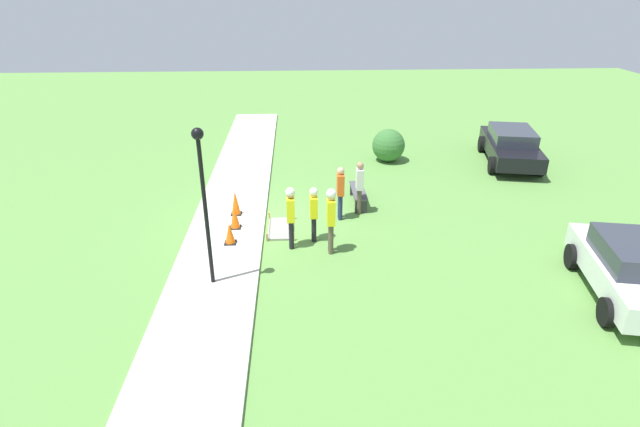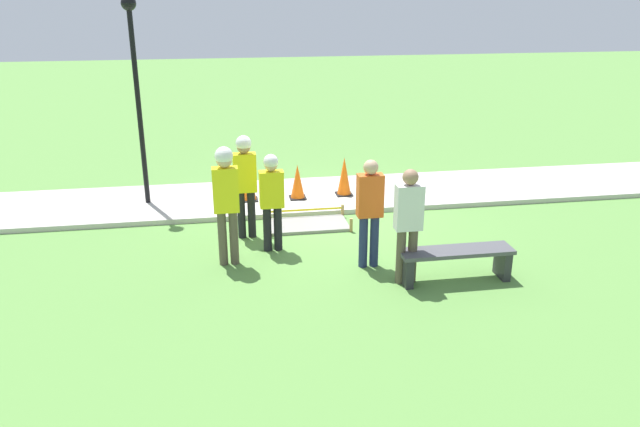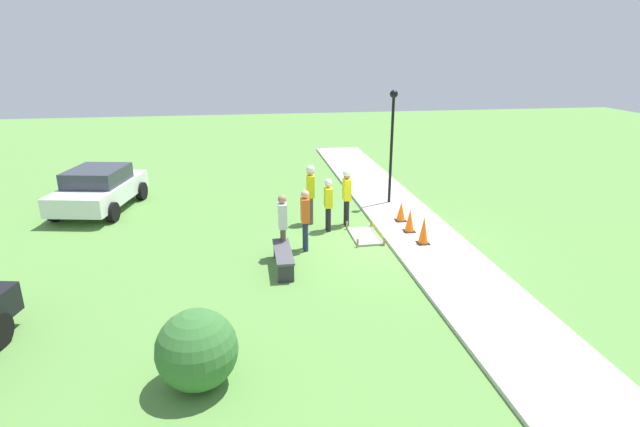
{
  "view_description": "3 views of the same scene",
  "coord_description": "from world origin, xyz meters",
  "px_view_note": "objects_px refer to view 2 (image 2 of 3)",
  "views": [
    {
      "loc": [
        14.53,
        1.04,
        7.02
      ],
      "look_at": [
        1.13,
        1.71,
        0.77
      ],
      "focal_mm": 28.0,
      "sensor_mm": 36.0,
      "label": 1
    },
    {
      "loc": [
        2.18,
        11.34,
        4.22
      ],
      "look_at": [
        0.58,
        1.82,
        0.72
      ],
      "focal_mm": 35.0,
      "sensor_mm": 36.0,
      "label": 2
    },
    {
      "loc": [
        -13.16,
        4.05,
        5.52
      ],
      "look_at": [
        0.58,
        1.9,
        0.84
      ],
      "focal_mm": 28.0,
      "sensor_mm": 36.0,
      "label": 3
    }
  ],
  "objects_px": {
    "worker_supervisor": "(272,195)",
    "park_bench": "(456,259)",
    "traffic_cone_sidewalk_edge": "(249,185)",
    "worker_assistant": "(245,177)",
    "traffic_cone_near_patch": "(344,176)",
    "lamppost_near": "(135,72)",
    "bystander_in_orange_shirt": "(370,207)",
    "traffic_cone_far_patch": "(298,182)",
    "bystander_in_gray_shirt": "(408,219)",
    "worker_trainee": "(226,194)"
  },
  "relations": [
    {
      "from": "park_bench",
      "to": "worker_assistant",
      "type": "bearing_deg",
      "value": -37.25
    },
    {
      "from": "traffic_cone_near_patch",
      "to": "lamppost_near",
      "type": "relative_size",
      "value": 0.2
    },
    {
      "from": "bystander_in_gray_shirt",
      "to": "worker_assistant",
      "type": "bearing_deg",
      "value": -44.53
    },
    {
      "from": "traffic_cone_near_patch",
      "to": "worker_assistant",
      "type": "relative_size",
      "value": 0.44
    },
    {
      "from": "worker_trainee",
      "to": "bystander_in_orange_shirt",
      "type": "distance_m",
      "value": 2.26
    },
    {
      "from": "park_bench",
      "to": "worker_assistant",
      "type": "height_order",
      "value": "worker_assistant"
    },
    {
      "from": "worker_assistant",
      "to": "lamppost_near",
      "type": "xyz_separation_m",
      "value": [
        1.91,
        -1.99,
        1.59
      ]
    },
    {
      "from": "park_bench",
      "to": "traffic_cone_sidewalk_edge",
      "type": "bearing_deg",
      "value": -54.8
    },
    {
      "from": "worker_assistant",
      "to": "bystander_in_gray_shirt",
      "type": "relative_size",
      "value": 1.04
    },
    {
      "from": "traffic_cone_sidewalk_edge",
      "to": "worker_assistant",
      "type": "distance_m",
      "value": 1.92
    },
    {
      "from": "bystander_in_orange_shirt",
      "to": "worker_supervisor",
      "type": "bearing_deg",
      "value": -32.0
    },
    {
      "from": "traffic_cone_sidewalk_edge",
      "to": "worker_supervisor",
      "type": "height_order",
      "value": "worker_supervisor"
    },
    {
      "from": "traffic_cone_near_patch",
      "to": "lamppost_near",
      "type": "bearing_deg",
      "value": -2.51
    },
    {
      "from": "traffic_cone_sidewalk_edge",
      "to": "bystander_in_orange_shirt",
      "type": "relative_size",
      "value": 0.36
    },
    {
      "from": "traffic_cone_near_patch",
      "to": "lamppost_near",
      "type": "height_order",
      "value": "lamppost_near"
    },
    {
      "from": "worker_trainee",
      "to": "worker_supervisor",
      "type": "bearing_deg",
      "value": -149.23
    },
    {
      "from": "worker_supervisor",
      "to": "bystander_in_gray_shirt",
      "type": "relative_size",
      "value": 0.94
    },
    {
      "from": "worker_trainee",
      "to": "lamppost_near",
      "type": "bearing_deg",
      "value": -63.39
    },
    {
      "from": "worker_assistant",
      "to": "worker_trainee",
      "type": "distance_m",
      "value": 1.17
    },
    {
      "from": "traffic_cone_near_patch",
      "to": "worker_assistant",
      "type": "xyz_separation_m",
      "value": [
        2.14,
        1.81,
        0.62
      ]
    },
    {
      "from": "traffic_cone_sidewalk_edge",
      "to": "bystander_in_gray_shirt",
      "type": "relative_size",
      "value": 0.36
    },
    {
      "from": "worker_supervisor",
      "to": "park_bench",
      "type": "bearing_deg",
      "value": 148.05
    },
    {
      "from": "park_bench",
      "to": "traffic_cone_near_patch",
      "type": "bearing_deg",
      "value": -77.89
    },
    {
      "from": "traffic_cone_near_patch",
      "to": "traffic_cone_sidewalk_edge",
      "type": "height_order",
      "value": "traffic_cone_near_patch"
    },
    {
      "from": "traffic_cone_sidewalk_edge",
      "to": "worker_supervisor",
      "type": "relative_size",
      "value": 0.38
    },
    {
      "from": "bystander_in_orange_shirt",
      "to": "bystander_in_gray_shirt",
      "type": "distance_m",
      "value": 0.79
    },
    {
      "from": "traffic_cone_near_patch",
      "to": "park_bench",
      "type": "height_order",
      "value": "traffic_cone_near_patch"
    },
    {
      "from": "lamppost_near",
      "to": "traffic_cone_far_patch",
      "type": "bearing_deg",
      "value": 175.26
    },
    {
      "from": "lamppost_near",
      "to": "worker_assistant",
      "type": "bearing_deg",
      "value": 133.79
    },
    {
      "from": "worker_trainee",
      "to": "bystander_in_gray_shirt",
      "type": "height_order",
      "value": "worker_trainee"
    },
    {
      "from": "bystander_in_orange_shirt",
      "to": "lamppost_near",
      "type": "distance_m",
      "value": 5.45
    },
    {
      "from": "traffic_cone_near_patch",
      "to": "bystander_in_orange_shirt",
      "type": "distance_m",
      "value": 3.43
    },
    {
      "from": "traffic_cone_sidewalk_edge",
      "to": "bystander_in_gray_shirt",
      "type": "xyz_separation_m",
      "value": [
        -2.12,
        4.01,
        0.6
      ]
    },
    {
      "from": "traffic_cone_sidewalk_edge",
      "to": "worker_assistant",
      "type": "relative_size",
      "value": 0.35
    },
    {
      "from": "worker_assistant",
      "to": "bystander_in_orange_shirt",
      "type": "relative_size",
      "value": 1.05
    },
    {
      "from": "traffic_cone_far_patch",
      "to": "bystander_in_gray_shirt",
      "type": "height_order",
      "value": "bystander_in_gray_shirt"
    },
    {
      "from": "park_bench",
      "to": "bystander_in_orange_shirt",
      "type": "distance_m",
      "value": 1.53
    },
    {
      "from": "traffic_cone_near_patch",
      "to": "worker_trainee",
      "type": "xyz_separation_m",
      "value": [
        2.5,
        2.93,
        0.69
      ]
    },
    {
      "from": "bystander_in_gray_shirt",
      "to": "worker_supervisor",
      "type": "bearing_deg",
      "value": -40.01
    },
    {
      "from": "worker_supervisor",
      "to": "worker_assistant",
      "type": "bearing_deg",
      "value": -58.85
    },
    {
      "from": "park_bench",
      "to": "lamppost_near",
      "type": "height_order",
      "value": "lamppost_near"
    },
    {
      "from": "worker_assistant",
      "to": "traffic_cone_sidewalk_edge",
      "type": "bearing_deg",
      "value": -94.71
    },
    {
      "from": "worker_supervisor",
      "to": "bystander_in_gray_shirt",
      "type": "bearing_deg",
      "value": 139.99
    },
    {
      "from": "worker_supervisor",
      "to": "traffic_cone_sidewalk_edge",
      "type": "bearing_deg",
      "value": -84.04
    },
    {
      "from": "traffic_cone_far_patch",
      "to": "traffic_cone_near_patch",
      "type": "bearing_deg",
      "value": -175.65
    },
    {
      "from": "worker_supervisor",
      "to": "lamppost_near",
      "type": "bearing_deg",
      "value": -48.98
    },
    {
      "from": "park_bench",
      "to": "worker_trainee",
      "type": "distance_m",
      "value": 3.68
    },
    {
      "from": "traffic_cone_sidewalk_edge",
      "to": "park_bench",
      "type": "distance_m",
      "value": 5.0
    },
    {
      "from": "traffic_cone_sidewalk_edge",
      "to": "park_bench",
      "type": "xyz_separation_m",
      "value": [
        -2.88,
        4.08,
        -0.06
      ]
    },
    {
      "from": "bystander_in_orange_shirt",
      "to": "traffic_cone_near_patch",
      "type": "bearing_deg",
      "value": -94.96
    }
  ]
}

